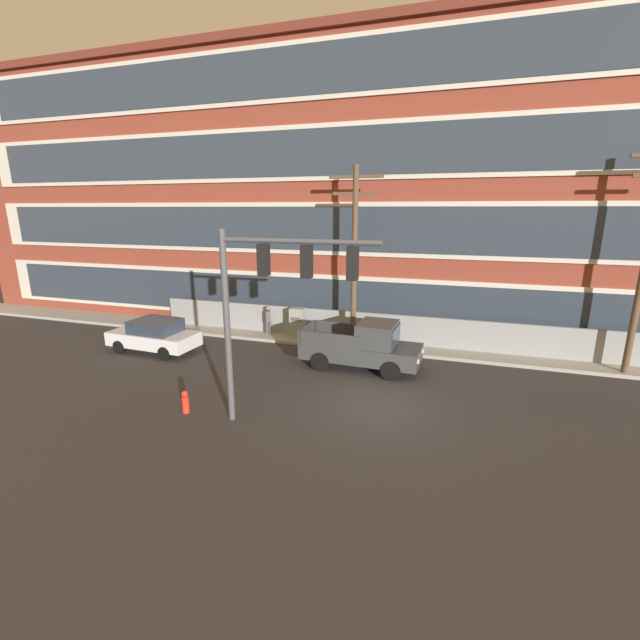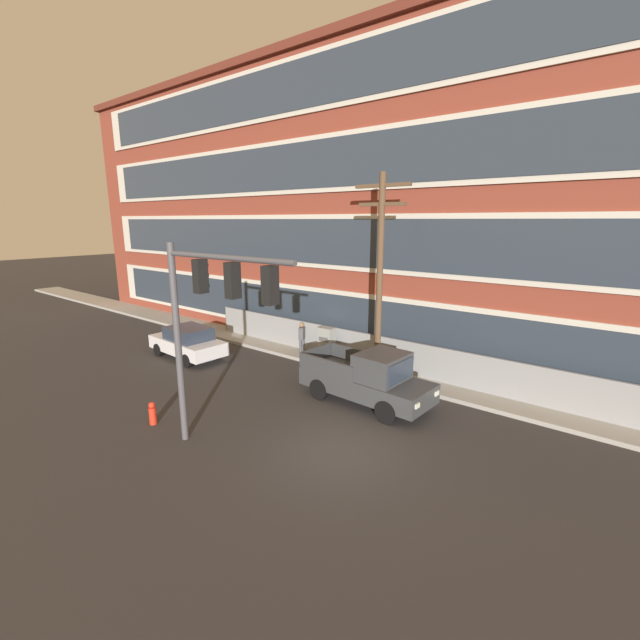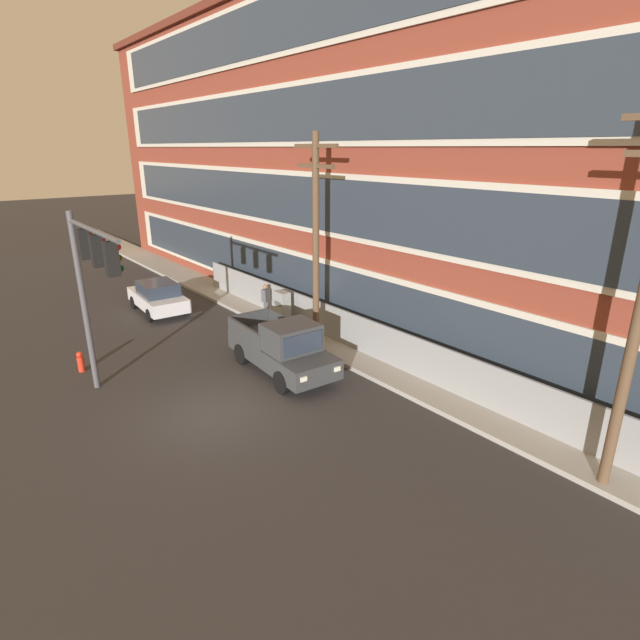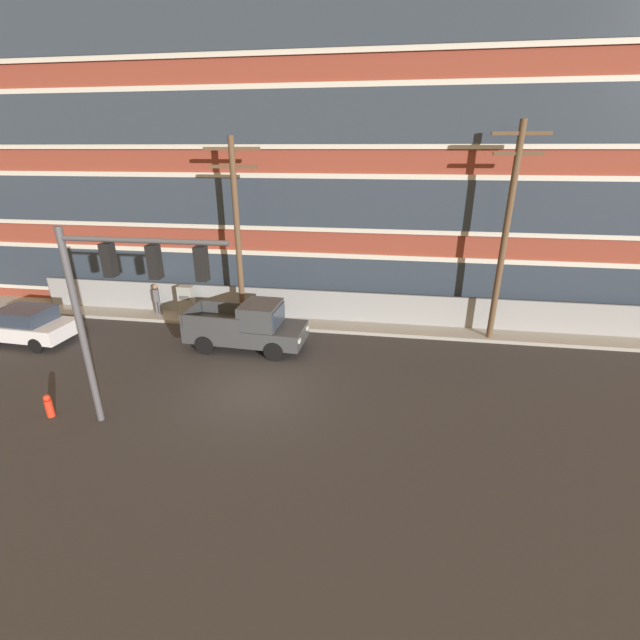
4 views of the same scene
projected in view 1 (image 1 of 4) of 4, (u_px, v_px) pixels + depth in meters
ground_plane at (376, 406)px, 14.74m from camera, size 160.00×160.00×0.00m
sidewalk_building_side at (401, 347)px, 20.69m from camera, size 80.00×2.08×0.16m
brick_mill_building at (369, 194)px, 25.86m from camera, size 49.59×11.77×14.84m
chain_link_fence at (446, 335)px, 20.12m from camera, size 30.60×0.06×1.64m
traffic_signal_mast at (271, 288)px, 12.28m from camera, size 4.78×0.43×6.03m
pickup_truck_dark_grey at (364, 347)px, 17.97m from camera, size 5.11×2.22×2.06m
sedan_white at (155, 335)px, 20.15m from camera, size 4.28×2.07×1.56m
utility_pole_near_corner at (354, 252)px, 19.47m from camera, size 2.42×0.26×8.43m
electrical_cabinet at (297, 325)px, 21.65m from camera, size 0.73×0.49×1.74m
pedestrian_near_cabinet at (268, 319)px, 22.31m from camera, size 0.39×0.46×1.69m
fire_hydrant at (185, 402)px, 14.16m from camera, size 0.24×0.24×0.78m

